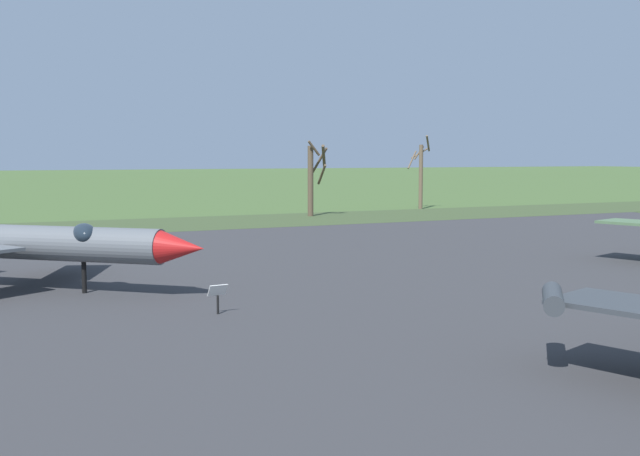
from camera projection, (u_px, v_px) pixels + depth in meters
The scene contains 6 objects.
asphalt_apron at pixel (233, 336), 21.86m from camera, with size 98.78×60.67×0.05m, color #333335.
grass_verge_strip at pixel (76, 228), 54.64m from camera, with size 158.78×12.00×0.06m, color #394929.
jet_fighter_rear_right at pixel (33, 241), 28.99m from camera, with size 11.78×10.63×4.66m.
info_placard_rear_right at pixel (218, 295), 24.71m from camera, with size 0.67×0.33×1.05m.
bare_tree_center at pixel (313, 176), 65.01m from camera, with size 2.27×3.06×6.63m.
bare_tree_right_of_center at pixel (421, 173), 74.56m from camera, with size 2.64×2.50×7.35m.
Camera 1 is at (-6.76, -2.32, 5.27)m, focal length 41.89 mm.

